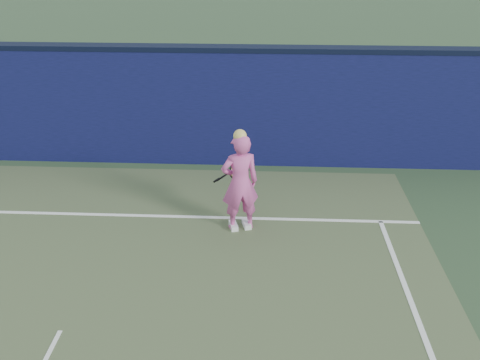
{
  "coord_description": "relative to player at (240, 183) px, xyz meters",
  "views": [
    {
      "loc": [
        2.63,
        -3.98,
        4.84
      ],
      "look_at": [
        2.26,
        3.7,
        0.95
      ],
      "focal_mm": 38.0,
      "sensor_mm": 36.0,
      "label": 1
    }
  ],
  "objects": [
    {
      "name": "wall_cap",
      "position": [
        -2.26,
        2.8,
        1.65
      ],
      "size": [
        24.0,
        0.42,
        0.1
      ],
      "primitive_type": "cube",
      "color": "black",
      "rests_on": "backstop_wall"
    },
    {
      "name": "backstop_wall",
      "position": [
        -2.26,
        2.8,
        0.35
      ],
      "size": [
        24.0,
        0.4,
        2.5
      ],
      "primitive_type": "cube",
      "color": "#0B1034",
      "rests_on": "ground"
    },
    {
      "name": "player",
      "position": [
        0.0,
        0.0,
        0.0
      ],
      "size": [
        0.74,
        0.58,
        1.86
      ],
      "rotation": [
        0.0,
        0.0,
        3.41
      ],
      "color": "#CE509B",
      "rests_on": "ground"
    },
    {
      "name": "racket",
      "position": [
        -0.13,
        0.48,
        -0.01
      ],
      "size": [
        0.51,
        0.42,
        0.33
      ],
      "rotation": [
        0.0,
        0.0,
        0.57
      ],
      "color": "black",
      "rests_on": "ground"
    }
  ]
}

